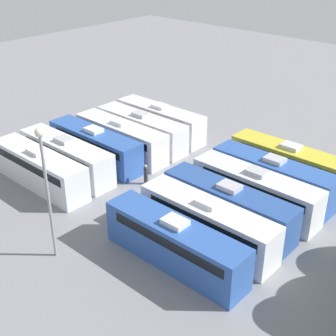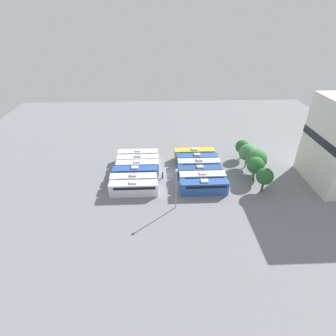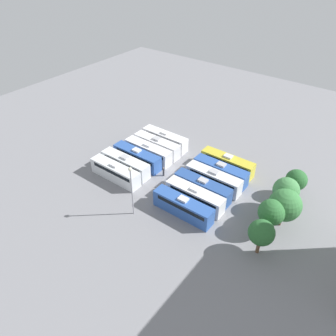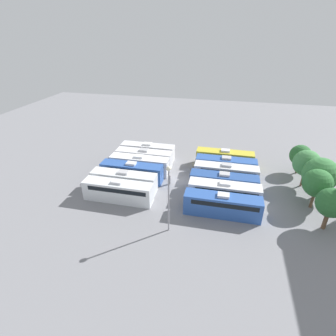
{
  "view_description": "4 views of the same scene",
  "coord_description": "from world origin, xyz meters",
  "px_view_note": "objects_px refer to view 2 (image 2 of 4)",
  "views": [
    {
      "loc": [
        26.36,
        24.0,
        20.01
      ],
      "look_at": [
        0.56,
        0.67,
        1.95
      ],
      "focal_mm": 50.0,
      "sensor_mm": 36.0,
      "label": 1
    },
    {
      "loc": [
        54.6,
        -2.23,
        35.33
      ],
      "look_at": [
        0.97,
        0.02,
        2.67
      ],
      "focal_mm": 28.0,
      "sensor_mm": 36.0,
      "label": 2
    },
    {
      "loc": [
        40.59,
        29.61,
        38.05
      ],
      "look_at": [
        1.83,
        0.21,
        2.75
      ],
      "focal_mm": 35.0,
      "sensor_mm": 36.0,
      "label": 3
    },
    {
      "loc": [
        38.36,
        6.98,
        23.17
      ],
      "look_at": [
        1.69,
        -1.41,
        3.31
      ],
      "focal_mm": 28.0,
      "sensor_mm": 36.0,
      "label": 4
    }
  ],
  "objects_px": {
    "worker_person": "(163,175)",
    "light_pole": "(176,183)",
    "bus_8": "(199,165)",
    "tree_4": "(265,176)",
    "bus_3": "(135,173)",
    "bus_6": "(194,154)",
    "tree_3": "(256,165)",
    "bus_0": "(138,155)",
    "bus_2": "(138,167)",
    "tree_2": "(256,159)",
    "tree_0": "(242,147)",
    "bus_11": "(204,187)",
    "tree_1": "(247,153)",
    "bus_1": "(138,161)",
    "bus_7": "(197,160)",
    "bus_9": "(200,172)",
    "bus_4": "(134,181)",
    "bus_5": "(134,188)",
    "bus_10": "(202,179)"
  },
  "relations": [
    {
      "from": "worker_person",
      "to": "light_pole",
      "type": "xyz_separation_m",
      "value": [
        11.23,
        2.43,
        5.34
      ]
    },
    {
      "from": "bus_8",
      "to": "tree_4",
      "type": "relative_size",
      "value": 1.79
    },
    {
      "from": "bus_3",
      "to": "bus_6",
      "type": "relative_size",
      "value": 1.0
    },
    {
      "from": "tree_3",
      "to": "tree_4",
      "type": "relative_size",
      "value": 1.03
    },
    {
      "from": "bus_0",
      "to": "bus_2",
      "type": "height_order",
      "value": "same"
    },
    {
      "from": "worker_person",
      "to": "tree_2",
      "type": "xyz_separation_m",
      "value": [
        -0.93,
        22.73,
        3.34
      ]
    },
    {
      "from": "tree_0",
      "to": "bus_3",
      "type": "bearing_deg",
      "value": -72.07
    },
    {
      "from": "bus_8",
      "to": "tree_0",
      "type": "xyz_separation_m",
      "value": [
        -6.13,
        12.56,
        1.85
      ]
    },
    {
      "from": "bus_11",
      "to": "tree_1",
      "type": "bearing_deg",
      "value": 130.65
    },
    {
      "from": "bus_0",
      "to": "bus_1",
      "type": "relative_size",
      "value": 1.0
    },
    {
      "from": "bus_7",
      "to": "bus_9",
      "type": "xyz_separation_m",
      "value": [
        6.06,
        -0.13,
        0.0
      ]
    },
    {
      "from": "bus_7",
      "to": "tree_1",
      "type": "bearing_deg",
      "value": 84.02
    },
    {
      "from": "bus_4",
      "to": "worker_person",
      "type": "distance_m",
      "value": 7.52
    },
    {
      "from": "bus_2",
      "to": "bus_9",
      "type": "distance_m",
      "value": 15.41
    },
    {
      "from": "bus_5",
      "to": "bus_8",
      "type": "xyz_separation_m",
      "value": [
        -9.18,
        15.7,
        0.0
      ]
    },
    {
      "from": "bus_2",
      "to": "bus_6",
      "type": "height_order",
      "value": "same"
    },
    {
      "from": "light_pole",
      "to": "tree_0",
      "type": "height_order",
      "value": "light_pole"
    },
    {
      "from": "bus_4",
      "to": "bus_11",
      "type": "relative_size",
      "value": 1.0
    },
    {
      "from": "bus_6",
      "to": "tree_2",
      "type": "height_order",
      "value": "tree_2"
    },
    {
      "from": "bus_8",
      "to": "tree_3",
      "type": "xyz_separation_m",
      "value": [
        4.64,
        12.51,
        2.42
      ]
    },
    {
      "from": "bus_2",
      "to": "tree_4",
      "type": "distance_m",
      "value": 29.87
    },
    {
      "from": "tree_0",
      "to": "bus_2",
      "type": "bearing_deg",
      "value": -77.4
    },
    {
      "from": "bus_8",
      "to": "tree_0",
      "type": "height_order",
      "value": "tree_0"
    },
    {
      "from": "tree_3",
      "to": "bus_6",
      "type": "bearing_deg",
      "value": -129.35
    },
    {
      "from": "light_pole",
      "to": "bus_10",
      "type": "bearing_deg",
      "value": 140.31
    },
    {
      "from": "bus_1",
      "to": "bus_7",
      "type": "relative_size",
      "value": 1.0
    },
    {
      "from": "bus_5",
      "to": "bus_7",
      "type": "bearing_deg",
      "value": 127.48
    },
    {
      "from": "tree_0",
      "to": "tree_3",
      "type": "height_order",
      "value": "tree_3"
    },
    {
      "from": "bus_3",
      "to": "bus_10",
      "type": "xyz_separation_m",
      "value": [
        3.02,
        15.68,
        0.0
      ]
    },
    {
      "from": "bus_0",
      "to": "bus_5",
      "type": "relative_size",
      "value": 1.0
    },
    {
      "from": "tree_0",
      "to": "tree_4",
      "type": "bearing_deg",
      "value": 1.7
    },
    {
      "from": "bus_2",
      "to": "bus_3",
      "type": "bearing_deg",
      "value": -8.14
    },
    {
      "from": "tree_1",
      "to": "tree_4",
      "type": "relative_size",
      "value": 1.08
    },
    {
      "from": "bus_10",
      "to": "bus_11",
      "type": "distance_m",
      "value": 3.28
    },
    {
      "from": "tree_2",
      "to": "tree_3",
      "type": "relative_size",
      "value": 1.1
    },
    {
      "from": "bus_0",
      "to": "tree_3",
      "type": "distance_m",
      "value": 30.02
    },
    {
      "from": "light_pole",
      "to": "bus_11",
      "type": "bearing_deg",
      "value": 126.11
    },
    {
      "from": "bus_4",
      "to": "tree_1",
      "type": "bearing_deg",
      "value": 105.19
    },
    {
      "from": "bus_1",
      "to": "worker_person",
      "type": "distance_m",
      "value": 8.4
    },
    {
      "from": "bus_6",
      "to": "bus_9",
      "type": "bearing_deg",
      "value": 0.97
    },
    {
      "from": "bus_11",
      "to": "tree_0",
      "type": "bearing_deg",
      "value": 140.52
    },
    {
      "from": "tree_3",
      "to": "bus_2",
      "type": "bearing_deg",
      "value": -99.26
    },
    {
      "from": "bus_0",
      "to": "light_pole",
      "type": "height_order",
      "value": "light_pole"
    },
    {
      "from": "bus_9",
      "to": "bus_8",
      "type": "bearing_deg",
      "value": 175.76
    },
    {
      "from": "bus_4",
      "to": "tree_0",
      "type": "distance_m",
      "value": 31.08
    },
    {
      "from": "bus_5",
      "to": "tree_2",
      "type": "xyz_separation_m",
      "value": [
        -7.2,
        29.24,
        2.51
      ]
    },
    {
      "from": "bus_6",
      "to": "tree_2",
      "type": "distance_m",
      "value": 16.22
    },
    {
      "from": "tree_3",
      "to": "tree_1",
      "type": "bearing_deg",
      "value": -178.87
    },
    {
      "from": "bus_4",
      "to": "light_pole",
      "type": "bearing_deg",
      "value": 49.05
    },
    {
      "from": "bus_9",
      "to": "bus_6",
      "type": "bearing_deg",
      "value": -179.03
    }
  ]
}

